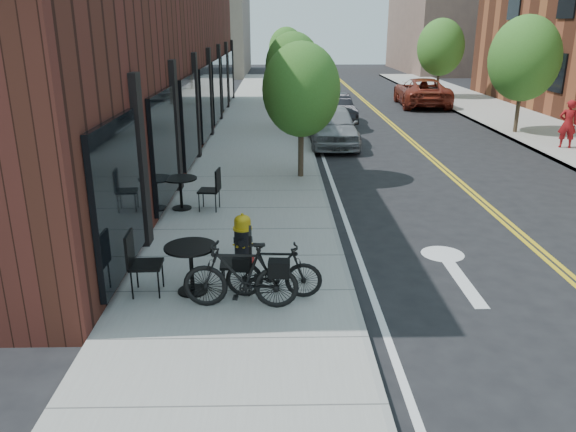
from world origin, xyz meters
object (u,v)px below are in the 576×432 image
object	(u,v)px
parked_car_a	(332,126)
bicycle_right	(274,270)
bicycle_left	(240,275)
parked_car_c	(312,84)
parked_car_far	(422,92)
bistro_set_c	(181,189)
pedestrian	(568,124)
parked_car_b	(335,108)
bistro_set_b	(191,262)
fire_hydrant	(243,239)

from	to	relation	value
parked_car_a	bicycle_right	bearing A→B (deg)	-99.60
bicycle_left	bicycle_right	bearing A→B (deg)	127.12
parked_car_c	parked_car_far	distance (m)	7.47
bistro_set_c	parked_car_c	world-z (taller)	parked_car_c
bicycle_right	parked_car_c	world-z (taller)	parked_car_c
pedestrian	bicycle_right	bearing A→B (deg)	63.29
parked_car_b	bistro_set_b	bearing A→B (deg)	-109.50
parked_car_a	pedestrian	world-z (taller)	pedestrian
bistro_set_c	parked_car_b	distance (m)	14.29
bistro_set_c	parked_car_far	xyz separation A→B (m)	(10.44, 18.87, 0.15)
parked_car_b	parked_car_c	xyz separation A→B (m)	(-0.47, 10.08, 0.15)
bicycle_left	bistro_set_c	distance (m)	5.31
bicycle_right	parked_car_far	xyz separation A→B (m)	(8.20, 23.55, 0.18)
bistro_set_b	parked_car_far	distance (m)	25.22
bistro_set_b	parked_car_a	size ratio (longest dim) A/B	0.45
fire_hydrant	parked_car_c	bearing A→B (deg)	76.77
bicycle_left	parked_car_far	bearing A→B (deg)	163.82
bicycle_left	bistro_set_c	xyz separation A→B (m)	(-1.73, 5.02, -0.04)
bicycle_right	parked_car_far	bearing A→B (deg)	-15.83
bistro_set_b	fire_hydrant	bearing A→B (deg)	56.36
bistro_set_c	pedestrian	bearing A→B (deg)	35.31
bistro_set_c	parked_car_b	world-z (taller)	parked_car_b
parked_car_b	parked_car_far	world-z (taller)	parked_car_far
bicycle_left	parked_car_c	world-z (taller)	parked_car_c
fire_hydrant	bicycle_right	world-z (taller)	fire_hydrant
fire_hydrant	parked_car_a	world-z (taller)	parked_car_a
bistro_set_c	parked_car_c	size ratio (longest dim) A/B	0.35
parked_car_far	pedestrian	size ratio (longest dim) A/B	3.24
parked_car_far	pedestrian	world-z (taller)	pedestrian
bicycle_right	bicycle_left	bearing A→B (deg)	126.63
fire_hydrant	parked_car_b	world-z (taller)	parked_car_b
fire_hydrant	parked_car_c	distance (m)	26.83
bicycle_left	parked_car_c	distance (m)	28.62
parked_car_a	parked_car_far	distance (m)	12.40
parked_car_c	bistro_set_c	bearing A→B (deg)	-97.86
bicycle_left	parked_car_far	xyz separation A→B (m)	(8.71, 23.89, 0.11)
parked_car_b	parked_car_far	bearing A→B (deg)	38.90
bistro_set_b	parked_car_a	xyz separation A→B (m)	(3.51, 12.51, 0.09)
parked_car_a	bistro_set_b	bearing A→B (deg)	-105.65
parked_car_c	pedestrian	bearing A→B (deg)	-60.62
bicycle_right	pedestrian	world-z (taller)	pedestrian
bistro_set_b	parked_car_far	size ratio (longest dim) A/B	0.36
bicycle_right	fire_hydrant	bearing A→B (deg)	24.82
bistro_set_c	pedestrian	xyz separation A→B (m)	(12.72, 6.90, 0.35)
parked_car_b	pedestrian	size ratio (longest dim) A/B	2.28
bistro_set_b	pedestrian	xyz separation A→B (m)	(11.83, 11.37, 0.32)
fire_hydrant	bistro_set_b	xyz separation A→B (m)	(-0.77, -1.26, 0.09)
bicycle_left	bicycle_right	xyz separation A→B (m)	(0.51, 0.34, -0.07)
bicycle_left	parked_car_far	size ratio (longest dim) A/B	0.33
bistro_set_b	parked_car_c	bearing A→B (deg)	80.34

